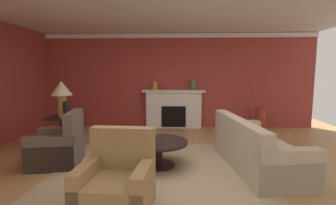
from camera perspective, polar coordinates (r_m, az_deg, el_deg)
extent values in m
plane|color=tan|center=(4.26, 0.03, -15.49)|extent=(9.79, 9.79, 0.00)
cube|color=#9E3833|center=(7.39, 1.24, 5.05)|extent=(8.13, 0.12, 2.75)
cube|color=white|center=(4.39, 0.22, 22.19)|extent=(8.13, 7.39, 0.06)
cube|color=white|center=(7.38, 1.26, 15.12)|extent=(8.13, 0.08, 0.12)
cube|color=tan|center=(4.47, -2.05, -14.30)|extent=(3.43, 2.75, 0.01)
cube|color=white|center=(7.27, 1.33, -1.71)|extent=(1.60, 0.25, 1.05)
cube|color=black|center=(7.28, 1.32, -3.11)|extent=(0.70, 0.26, 0.60)
cube|color=white|center=(7.18, 1.33, 2.65)|extent=(1.80, 0.35, 0.06)
cube|color=#BCB299|center=(4.62, 19.83, -11.16)|extent=(1.17, 2.20, 0.45)
cube|color=#BCB299|center=(4.37, 15.87, -6.24)|extent=(0.47, 2.11, 0.40)
cube|color=#BCB299|center=(3.80, 26.03, -14.10)|extent=(0.92, 0.32, 0.62)
cube|color=#BCB299|center=(5.43, 15.68, -7.32)|extent=(0.92, 0.32, 0.62)
cube|color=brown|center=(4.88, -24.26, -10.43)|extent=(0.92, 0.92, 0.44)
cube|color=brown|center=(4.68, -20.80, -5.01)|extent=(0.29, 0.82, 0.51)
cube|color=brown|center=(5.16, -23.19, -8.51)|extent=(0.81, 0.27, 0.60)
cube|color=brown|center=(4.56, -25.58, -10.68)|extent=(0.81, 0.27, 0.60)
cube|color=#9E7A4C|center=(3.11, -11.82, -20.13)|extent=(0.84, 0.84, 0.44)
cube|color=#9E7A4C|center=(3.22, -10.29, -10.04)|extent=(0.81, 0.21, 0.51)
cube|color=#9E7A4C|center=(3.19, -17.81, -18.05)|extent=(0.19, 0.81, 0.60)
cube|color=#9E7A4C|center=(3.00, -5.49, -19.39)|extent=(0.19, 0.81, 0.60)
cylinder|color=black|center=(4.34, -2.08, -9.08)|extent=(1.00, 1.00, 0.04)
cylinder|color=black|center=(4.41, -2.07, -11.89)|extent=(0.12, 0.12, 0.41)
cylinder|color=black|center=(4.47, -2.05, -14.19)|extent=(0.56, 0.56, 0.03)
cube|color=black|center=(5.68, -23.02, -3.18)|extent=(0.56, 0.56, 0.04)
cube|color=black|center=(5.75, -22.85, -6.62)|extent=(0.10, 0.10, 0.66)
cube|color=black|center=(5.83, -22.70, -9.58)|extent=(0.45, 0.45, 0.04)
cylinder|color=#B28E38|center=(5.65, -23.14, -0.73)|extent=(0.18, 0.18, 0.45)
cone|color=#C6B284|center=(5.61, -23.32, 3.06)|extent=(0.44, 0.44, 0.30)
cylinder|color=#9E3328|center=(7.36, 20.45, -3.75)|extent=(0.28, 0.28, 0.62)
cylinder|color=#B7892D|center=(7.17, -3.07, 3.86)|extent=(0.14, 0.14, 0.24)
cylinder|color=black|center=(5.48, -22.24, -1.49)|extent=(0.14, 0.14, 0.34)
cylinder|color=#33703D|center=(7.15, 5.76, 4.04)|extent=(0.15, 0.15, 0.30)
cube|color=navy|center=(4.28, -4.54, -8.66)|extent=(0.22, 0.20, 0.05)
cube|color=navy|center=(4.28, -4.02, -7.95)|extent=(0.22, 0.17, 0.05)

